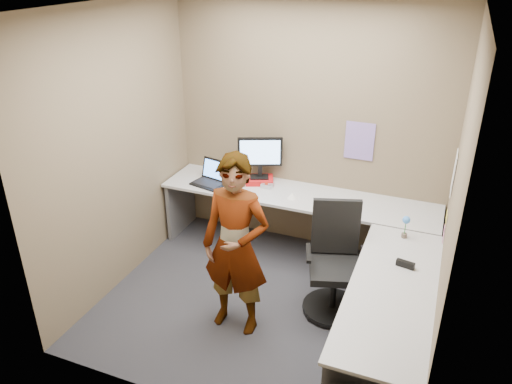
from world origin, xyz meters
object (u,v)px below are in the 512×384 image
at_px(office_chair, 334,269).
at_px(person, 236,246).
at_px(monitor, 260,154).
at_px(desk, 322,241).

distance_m(office_chair, person, 1.00).
relative_size(office_chair, person, 0.64).
xyz_separation_m(monitor, person, (0.36, -1.48, -0.24)).
bearing_deg(monitor, desk, -61.20).
bearing_deg(person, desk, 53.33).
xyz_separation_m(desk, person, (-0.56, -0.74, 0.23)).
bearing_deg(office_chair, monitor, 122.25).
xyz_separation_m(desk, office_chair, (0.18, -0.19, -0.16)).
distance_m(monitor, person, 1.54).
distance_m(desk, office_chair, 0.31).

